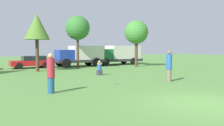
% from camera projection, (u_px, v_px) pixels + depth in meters
% --- Properties ---
extents(ground_plane, '(120.00, 120.00, 0.00)m').
position_uv_depth(ground_plane, '(204.00, 103.00, 9.20)').
color(ground_plane, '#54843D').
extents(person_thrower, '(0.35, 0.35, 1.79)m').
position_uv_depth(person_thrower, '(51.00, 73.00, 11.15)').
color(person_thrower, navy).
rests_on(person_thrower, ground).
extents(person_catcher, '(0.34, 0.34, 1.87)m').
position_uv_depth(person_catcher, '(169.00, 66.00, 15.10)').
color(person_catcher, '#726651').
rests_on(person_catcher, ground).
extents(frisbee, '(0.24, 0.23, 0.12)m').
position_uv_depth(frisbee, '(99.00, 64.00, 12.79)').
color(frisbee, orange).
extents(bystander_sitting, '(0.40, 0.33, 1.09)m').
position_uv_depth(bystander_sitting, '(99.00, 69.00, 18.77)').
color(bystander_sitting, '#3F3F47').
rests_on(bystander_sitting, ground).
extents(tree_1, '(2.21, 2.21, 4.97)m').
position_uv_depth(tree_1, '(37.00, 27.00, 21.62)').
color(tree_1, '#473323').
rests_on(tree_1, ground).
extents(tree_2, '(2.43, 2.43, 5.26)m').
position_uv_depth(tree_2, '(78.00, 28.00, 25.08)').
color(tree_2, '#473323').
rests_on(tree_2, ground).
extents(tree_3, '(2.56, 2.56, 5.03)m').
position_uv_depth(tree_3, '(136.00, 32.00, 27.20)').
color(tree_3, '#473323').
rests_on(tree_3, ground).
extents(parked_car_red, '(4.06, 2.07, 1.24)m').
position_uv_depth(parked_car_red, '(32.00, 62.00, 25.48)').
color(parked_car_red, red).
rests_on(parked_car_red, ground).
extents(delivery_truck_blue, '(5.60, 2.60, 2.27)m').
position_uv_depth(delivery_truck_blue, '(81.00, 55.00, 27.77)').
color(delivery_truck_blue, '#2D2D33').
rests_on(delivery_truck_blue, ground).
extents(delivery_truck_green, '(6.25, 2.68, 2.32)m').
position_uv_depth(delivery_truck_green, '(118.00, 54.00, 30.83)').
color(delivery_truck_green, '#2D2D33').
rests_on(delivery_truck_green, ground).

